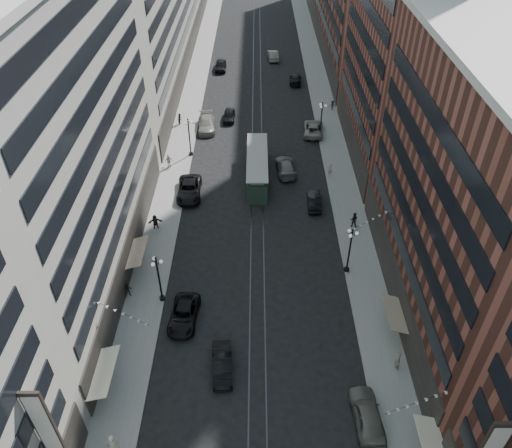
{
  "coord_description": "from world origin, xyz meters",
  "views": [
    {
      "loc": [
        -0.11,
        -5.04,
        36.15
      ],
      "look_at": [
        -0.14,
        33.61,
        5.0
      ],
      "focal_mm": 35.0,
      "sensor_mm": 36.0,
      "label": 1
    }
  ],
  "objects_px": {
    "lamppost_se_far": "(350,249)",
    "pedestrian_4": "(398,361)",
    "lamppost_sw_far": "(159,278)",
    "pedestrian_9": "(332,105)",
    "pedestrian_2": "(128,290)",
    "car_4": "(367,415)",
    "streetcar": "(257,168)",
    "car_14": "(273,55)",
    "car_extra_0": "(286,167)",
    "car_5": "(222,364)",
    "pedestrian_1": "(113,443)",
    "pedestrian_extra_0": "(180,119)",
    "car_11": "(313,128)",
    "car_12": "(295,79)",
    "pedestrian_8": "(330,169)",
    "pedestrian_7": "(354,220)",
    "pedestrian_6": "(169,161)",
    "car_8": "(206,124)",
    "car_10": "(314,201)",
    "lamppost_se_mid": "(321,119)",
    "car_7": "(189,189)",
    "car_9": "(221,65)",
    "lamppost_sw_mid": "(189,136)",
    "pedestrian_5": "(155,222)",
    "car_13": "(229,116)"
  },
  "relations": [
    {
      "from": "lamppost_se_far",
      "to": "pedestrian_4",
      "type": "height_order",
      "value": "lamppost_se_far"
    },
    {
      "from": "lamppost_sw_far",
      "to": "pedestrian_9",
      "type": "distance_m",
      "value": 46.19
    },
    {
      "from": "lamppost_se_far",
      "to": "pedestrian_2",
      "type": "height_order",
      "value": "lamppost_se_far"
    },
    {
      "from": "lamppost_se_far",
      "to": "car_4",
      "type": "relative_size",
      "value": 1.05
    },
    {
      "from": "streetcar",
      "to": "pedestrian_9",
      "type": "height_order",
      "value": "streetcar"
    },
    {
      "from": "car_14",
      "to": "streetcar",
      "type": "bearing_deg",
      "value": 80.95
    },
    {
      "from": "lamppost_se_far",
      "to": "car_extra_0",
      "type": "bearing_deg",
      "value": 106.06
    },
    {
      "from": "car_5",
      "to": "pedestrian_1",
      "type": "relative_size",
      "value": 2.63
    },
    {
      "from": "pedestrian_extra_0",
      "to": "car_11",
      "type": "bearing_deg",
      "value": -80.31
    },
    {
      "from": "car_12",
      "to": "pedestrian_8",
      "type": "height_order",
      "value": "pedestrian_8"
    },
    {
      "from": "streetcar",
      "to": "pedestrian_7",
      "type": "xyz_separation_m",
      "value": [
        10.95,
        -10.1,
        -0.45
      ]
    },
    {
      "from": "pedestrian_6",
      "to": "pedestrian_9",
      "type": "distance_m",
      "value": 29.34
    },
    {
      "from": "car_8",
      "to": "pedestrian_8",
      "type": "height_order",
      "value": "pedestrian_8"
    },
    {
      "from": "lamppost_se_far",
      "to": "car_10",
      "type": "bearing_deg",
      "value": 101.65
    },
    {
      "from": "lamppost_sw_far",
      "to": "pedestrian_9",
      "type": "height_order",
      "value": "lamppost_sw_far"
    },
    {
      "from": "streetcar",
      "to": "pedestrian_7",
      "type": "distance_m",
      "value": 14.9
    },
    {
      "from": "lamppost_se_far",
      "to": "car_14",
      "type": "relative_size",
      "value": 1.08
    },
    {
      "from": "lamppost_sw_far",
      "to": "car_12",
      "type": "height_order",
      "value": "lamppost_sw_far"
    },
    {
      "from": "car_8",
      "to": "car_extra_0",
      "type": "xyz_separation_m",
      "value": [
        11.39,
        -11.88,
        -0.05
      ]
    },
    {
      "from": "pedestrian_2",
      "to": "lamppost_se_mid",
      "type": "bearing_deg",
      "value": 35.52
    },
    {
      "from": "car_7",
      "to": "pedestrian_extra_0",
      "type": "height_order",
      "value": "pedestrian_extra_0"
    },
    {
      "from": "car_9",
      "to": "pedestrian_7",
      "type": "xyz_separation_m",
      "value": [
        17.75,
        -46.72,
        0.22
      ]
    },
    {
      "from": "pedestrian_4",
      "to": "lamppost_sw_mid",
      "type": "bearing_deg",
      "value": 50.73
    },
    {
      "from": "car_7",
      "to": "car_11",
      "type": "distance_m",
      "value": 23.11
    },
    {
      "from": "lamppost_sw_far",
      "to": "car_10",
      "type": "xyz_separation_m",
      "value": [
        16.05,
        15.38,
        -2.36
      ]
    },
    {
      "from": "pedestrian_8",
      "to": "pedestrian_9",
      "type": "xyz_separation_m",
      "value": [
        2.57,
        18.99,
        -0.14
      ]
    },
    {
      "from": "pedestrian_2",
      "to": "car_7",
      "type": "distance_m",
      "value": 17.63
    },
    {
      "from": "car_14",
      "to": "pedestrian_5",
      "type": "bearing_deg",
      "value": 69.58
    },
    {
      "from": "car_5",
      "to": "car_11",
      "type": "relative_size",
      "value": 0.78
    },
    {
      "from": "car_13",
      "to": "car_8",
      "type": "bearing_deg",
      "value": -135.48
    },
    {
      "from": "pedestrian_1",
      "to": "car_10",
      "type": "bearing_deg",
      "value": -135.88
    },
    {
      "from": "car_8",
      "to": "pedestrian_8",
      "type": "distance_m",
      "value": 21.38
    },
    {
      "from": "pedestrian_5",
      "to": "pedestrian_9",
      "type": "relative_size",
      "value": 1.13
    },
    {
      "from": "pedestrian_2",
      "to": "pedestrian_1",
      "type": "bearing_deg",
      "value": -102.72
    },
    {
      "from": "car_8",
      "to": "car_13",
      "type": "height_order",
      "value": "car_8"
    },
    {
      "from": "pedestrian_9",
      "to": "car_9",
      "type": "bearing_deg",
      "value": 153.65
    },
    {
      "from": "lamppost_se_far",
      "to": "car_13",
      "type": "distance_m",
      "value": 36.44
    },
    {
      "from": "pedestrian_5",
      "to": "pedestrian_8",
      "type": "relative_size",
      "value": 0.96
    },
    {
      "from": "lamppost_se_mid",
      "to": "pedestrian_2",
      "type": "bearing_deg",
      "value": -124.48
    },
    {
      "from": "lamppost_sw_mid",
      "to": "car_11",
      "type": "distance_m",
      "value": 18.84
    },
    {
      "from": "car_7",
      "to": "pedestrian_8",
      "type": "relative_size",
      "value": 3.35
    },
    {
      "from": "lamppost_se_far",
      "to": "car_11",
      "type": "bearing_deg",
      "value": 91.65
    },
    {
      "from": "pedestrian_7",
      "to": "car_extra_0",
      "type": "relative_size",
      "value": 0.32
    },
    {
      "from": "car_8",
      "to": "car_10",
      "type": "distance_m",
      "value": 24.19
    },
    {
      "from": "car_13",
      "to": "car_4",
      "type": "bearing_deg",
      "value": -73.7
    },
    {
      "from": "car_9",
      "to": "pedestrian_5",
      "type": "height_order",
      "value": "pedestrian_5"
    },
    {
      "from": "pedestrian_2",
      "to": "car_8",
      "type": "height_order",
      "value": "pedestrian_2"
    },
    {
      "from": "car_7",
      "to": "pedestrian_7",
      "type": "distance_m",
      "value": 20.34
    },
    {
      "from": "pedestrian_4",
      "to": "car_7",
      "type": "height_order",
      "value": "pedestrian_4"
    },
    {
      "from": "car_9",
      "to": "car_extra_0",
      "type": "relative_size",
      "value": 0.88
    }
  ]
}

